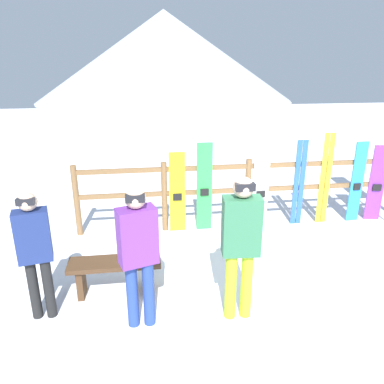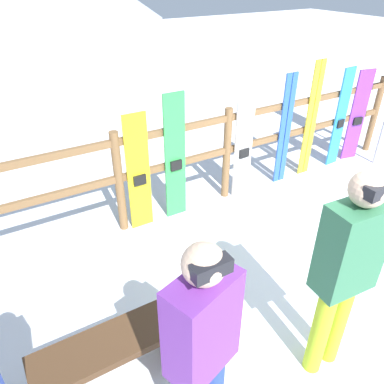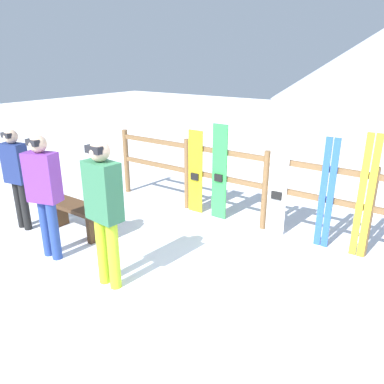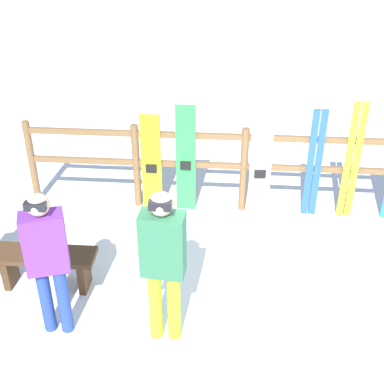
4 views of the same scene
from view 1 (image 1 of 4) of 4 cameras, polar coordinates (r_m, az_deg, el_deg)
ground_plane at (r=5.28m, az=14.35°, el=-14.32°), size 40.00×40.00×0.00m
mountain_backdrop at (r=28.15m, az=-4.22°, el=19.98°), size 18.00×18.00×6.00m
fence at (r=6.72m, az=8.48°, el=0.81°), size 6.04×0.10×1.25m
bench at (r=5.01m, az=-11.63°, el=-11.52°), size 1.17×0.36×0.47m
person_navy at (r=4.56m, az=-22.86°, el=-7.72°), size 0.40×0.27×1.57m
person_purple at (r=4.10m, az=-8.22°, el=-8.59°), size 0.46×0.34×1.66m
person_plaid_green at (r=4.20m, az=7.45°, el=-7.11°), size 0.43×0.26×1.74m
snowboard_yellow at (r=6.45m, az=-2.26°, el=-0.13°), size 0.27×0.05×1.43m
snowboard_green at (r=6.48m, az=1.90°, el=0.67°), size 0.27×0.05×1.58m
snowboard_white at (r=6.75m, az=10.39°, el=0.27°), size 0.29×0.07×1.38m
ski_pair_blue at (r=6.97m, az=15.99°, el=1.29°), size 0.19×0.02×1.57m
ski_pair_yellow at (r=7.16m, az=19.62°, el=1.86°), size 0.19×0.02×1.69m
snowboard_blue at (r=7.49m, az=23.83°, el=1.33°), size 0.24×0.07×1.51m
snowboard_purple at (r=7.71m, az=26.33°, el=1.15°), size 0.29×0.09×1.43m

